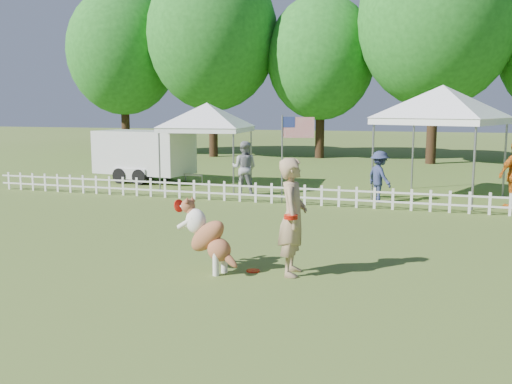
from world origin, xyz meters
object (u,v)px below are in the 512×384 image
(canopy_tent_right, at_px, (440,143))
(flag_pole, at_px, (282,159))
(spectator_a, at_px, (244,168))
(dog, at_px, (208,236))
(spectator_b, at_px, (380,177))
(canopy_tent_left, at_px, (207,146))
(cargo_trailer, at_px, (144,156))
(frisbee_on_turf, at_px, (253,271))
(handler, at_px, (293,217))

(canopy_tent_right, xyz_separation_m, flag_pole, (-4.43, -2.37, -0.41))
(spectator_a, bearing_deg, dog, 103.15)
(dog, distance_m, spectator_b, 8.61)
(canopy_tent_left, distance_m, spectator_b, 6.41)
(dog, relative_size, cargo_trailer, 0.28)
(dog, bearing_deg, frisbee_on_turf, 36.43)
(canopy_tent_left, height_order, canopy_tent_right, canopy_tent_right)
(canopy_tent_right, bearing_deg, cargo_trailer, -164.05)
(handler, height_order, spectator_b, handler)
(cargo_trailer, relative_size, flag_pole, 1.73)
(handler, xyz_separation_m, cargo_trailer, (-8.46, 10.24, -0.01))
(canopy_tent_right, distance_m, spectator_a, 6.20)
(cargo_trailer, bearing_deg, spectator_b, -5.46)
(spectator_b, bearing_deg, canopy_tent_right, -92.00)
(handler, distance_m, cargo_trailer, 13.28)
(handler, xyz_separation_m, flag_pole, (-2.12, 7.05, 0.30))
(canopy_tent_left, relative_size, canopy_tent_right, 0.85)
(handler, height_order, cargo_trailer, handler)
(canopy_tent_right, relative_size, spectator_a, 1.96)
(dog, relative_size, flag_pole, 0.48)
(spectator_a, bearing_deg, flag_pole, 141.41)
(dog, height_order, cargo_trailer, cargo_trailer)
(frisbee_on_turf, bearing_deg, spectator_a, 110.05)
(spectator_b, bearing_deg, cargo_trailer, 36.21)
(flag_pole, height_order, spectator_b, flag_pole)
(handler, relative_size, canopy_tent_left, 0.68)
(spectator_a, bearing_deg, cargo_trailer, -24.81)
(handler, distance_m, flag_pole, 7.36)
(frisbee_on_turf, bearing_deg, canopy_tent_left, 116.86)
(spectator_b, bearing_deg, dog, 125.84)
(dog, height_order, spectator_a, spectator_a)
(cargo_trailer, height_order, spectator_a, cargo_trailer)
(cargo_trailer, relative_size, spectator_b, 2.93)
(spectator_b, bearing_deg, flag_pole, 70.24)
(canopy_tent_right, distance_m, cargo_trailer, 10.83)
(frisbee_on_turf, distance_m, cargo_trailer, 12.93)
(frisbee_on_turf, distance_m, spectator_a, 8.85)
(canopy_tent_left, xyz_separation_m, spectator_a, (1.86, -1.36, -0.59))
(dog, bearing_deg, canopy_tent_right, 87.54)
(flag_pole, bearing_deg, canopy_tent_left, 126.43)
(cargo_trailer, bearing_deg, dog, -48.31)
(frisbee_on_turf, xyz_separation_m, flag_pole, (-1.43, 7.09, 1.29))
(canopy_tent_right, bearing_deg, spectator_b, -121.28)
(spectator_a, bearing_deg, canopy_tent_right, -170.71)
(frisbee_on_turf, bearing_deg, dog, -162.16)
(handler, xyz_separation_m, canopy_tent_right, (2.31, 9.42, 0.71))
(spectator_a, relative_size, spectator_b, 1.13)
(dog, bearing_deg, canopy_tent_left, 131.38)
(dog, bearing_deg, cargo_trailer, 142.37)
(handler, xyz_separation_m, frisbee_on_turf, (-0.69, -0.05, -0.99))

